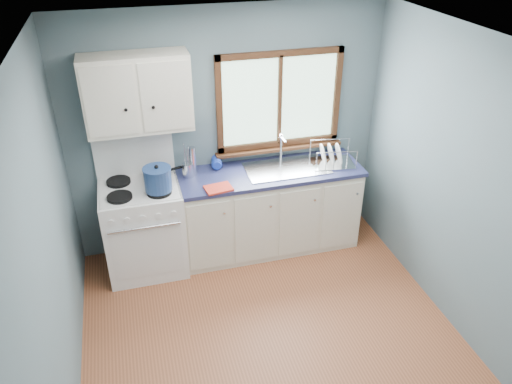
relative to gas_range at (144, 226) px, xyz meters
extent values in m
cube|color=#9A5533|center=(0.95, -1.47, -0.50)|extent=(3.20, 3.60, 0.02)
cube|color=white|center=(0.95, -1.47, 2.02)|extent=(3.20, 3.60, 0.02)
cube|color=slate|center=(0.95, 0.34, 0.76)|extent=(3.20, 0.02, 2.50)
cube|color=slate|center=(-0.66, -1.47, 0.76)|extent=(0.02, 3.60, 2.50)
cube|color=slate|center=(2.56, -1.47, 0.76)|extent=(0.02, 3.60, 2.50)
cube|color=white|center=(0.00, -0.01, -0.03)|extent=(0.76, 0.65, 0.92)
cube|color=white|center=(0.00, 0.30, 0.65)|extent=(0.76, 0.05, 0.44)
cube|color=silver|center=(0.00, -0.01, 0.43)|extent=(0.72, 0.59, 0.01)
cylinder|color=black|center=(-0.18, -0.16, 0.45)|extent=(0.23, 0.23, 0.03)
cylinder|color=black|center=(0.18, -0.16, 0.45)|extent=(0.23, 0.23, 0.03)
cylinder|color=black|center=(-0.18, 0.14, 0.45)|extent=(0.23, 0.23, 0.03)
cylinder|color=black|center=(0.18, 0.14, 0.45)|extent=(0.23, 0.23, 0.03)
cylinder|color=silver|center=(0.00, -0.35, 0.21)|extent=(0.66, 0.02, 0.02)
cube|color=silver|center=(0.00, -0.33, -0.09)|extent=(0.66, 0.01, 0.55)
cube|color=silver|center=(1.31, 0.02, -0.05)|extent=(1.85, 0.60, 0.88)
cube|color=black|center=(1.31, 0.04, -0.45)|extent=(1.85, 0.54, 0.08)
cube|color=#1E2246|center=(1.31, 0.02, 0.41)|extent=(1.89, 0.64, 0.04)
cube|color=silver|center=(1.49, 0.02, 0.43)|extent=(0.84, 0.46, 0.01)
cube|color=silver|center=(1.29, 0.02, 0.36)|extent=(0.36, 0.40, 0.14)
cube|color=silver|center=(1.69, 0.02, 0.36)|extent=(0.36, 0.40, 0.14)
cylinder|color=silver|center=(1.49, 0.22, 0.57)|extent=(0.02, 0.02, 0.28)
cylinder|color=silver|center=(1.49, 0.15, 0.70)|extent=(0.02, 0.16, 0.02)
sphere|color=silver|center=(1.49, 0.22, 0.71)|extent=(0.04, 0.04, 0.04)
cube|color=#9EC6A8|center=(1.49, 0.32, 1.06)|extent=(1.22, 0.01, 0.92)
cube|color=#462714|center=(1.49, 0.30, 1.53)|extent=(1.30, 0.05, 0.06)
cube|color=#462714|center=(1.49, 0.30, 0.59)|extent=(1.30, 0.05, 0.06)
cube|color=#462714|center=(0.87, 0.30, 1.06)|extent=(0.06, 0.05, 1.00)
cube|color=#462714|center=(2.10, 0.30, 1.06)|extent=(0.06, 0.05, 1.00)
cube|color=#462714|center=(1.49, 0.30, 1.06)|extent=(0.03, 0.05, 0.92)
cube|color=#462714|center=(1.49, 0.27, 0.54)|extent=(1.36, 0.10, 0.03)
cube|color=silver|center=(0.10, 0.16, 1.31)|extent=(0.95, 0.32, 0.70)
cube|color=silver|center=(-0.14, -0.01, 1.31)|extent=(0.44, 0.01, 0.62)
cube|color=silver|center=(0.34, -0.01, 1.31)|extent=(0.44, 0.01, 0.62)
sphere|color=black|center=(-0.02, -0.02, 1.23)|extent=(0.03, 0.03, 0.03)
sphere|color=black|center=(0.22, -0.02, 1.23)|extent=(0.03, 0.03, 0.03)
cylinder|color=black|center=(0.19, 0.14, 0.49)|extent=(0.32, 0.32, 0.05)
cube|color=black|center=(0.37, 0.19, 0.49)|extent=(0.15, 0.06, 0.02)
cylinder|color=navy|center=(0.18, -0.14, 0.57)|extent=(0.26, 0.26, 0.21)
cylinder|color=navy|center=(0.18, -0.14, 0.68)|extent=(0.27, 0.27, 0.01)
sphere|color=black|center=(0.18, -0.14, 0.70)|extent=(0.04, 0.04, 0.04)
cylinder|color=silver|center=(0.49, 0.12, 0.50)|extent=(0.12, 0.12, 0.14)
cylinder|color=silver|center=(0.51, 0.13, 0.65)|extent=(0.01, 0.01, 0.21)
cylinder|color=silver|center=(0.47, 0.13, 0.67)|extent=(0.01, 0.01, 0.25)
cylinder|color=silver|center=(0.49, 0.10, 0.64)|extent=(0.01, 0.01, 0.19)
cylinder|color=silver|center=(0.55, 0.13, 0.58)|extent=(0.07, 0.07, 0.30)
imported|color=#1934A0|center=(0.79, 0.16, 0.57)|extent=(0.12, 0.12, 0.28)
cube|color=red|center=(0.73, -0.21, 0.44)|extent=(0.28, 0.22, 0.02)
cube|color=silver|center=(1.98, 0.00, 0.43)|extent=(0.48, 0.39, 0.02)
cylinder|color=silver|center=(1.75, -0.12, 0.53)|extent=(0.01, 0.01, 0.21)
cylinder|color=silver|center=(2.16, -0.19, 0.53)|extent=(0.01, 0.01, 0.21)
cylinder|color=silver|center=(1.80, 0.18, 0.53)|extent=(0.01, 0.01, 0.21)
cylinder|color=silver|center=(2.21, 0.12, 0.53)|extent=(0.01, 0.01, 0.21)
cylinder|color=silver|center=(1.95, -0.16, 0.63)|extent=(0.41, 0.07, 0.01)
cylinder|color=silver|center=(2.00, 0.15, 0.63)|extent=(0.41, 0.07, 0.01)
cylinder|color=white|center=(1.88, 0.01, 0.54)|extent=(0.09, 0.23, 0.22)
cylinder|color=white|center=(1.96, 0.00, 0.54)|extent=(0.09, 0.23, 0.22)
cylinder|color=white|center=(2.04, -0.01, 0.54)|extent=(0.09, 0.23, 0.22)
camera|label=1|loc=(-0.01, -4.25, 2.80)|focal=35.00mm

